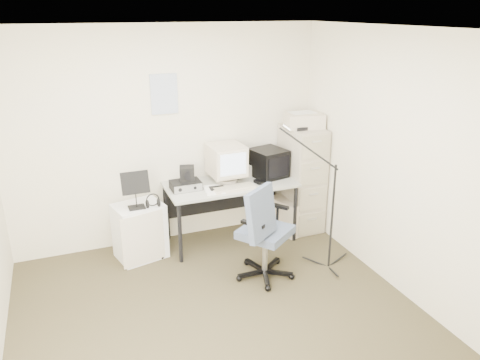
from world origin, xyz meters
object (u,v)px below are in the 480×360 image
object	(u,v)px
filing_cabinet	(301,178)
desk	(231,212)
office_chair	(265,230)
side_cart	(140,231)

from	to	relation	value
filing_cabinet	desk	size ratio (longest dim) A/B	0.87
office_chair	desk	bearing A→B (deg)	56.08
office_chair	side_cart	distance (m)	1.45
office_chair	filing_cabinet	bearing A→B (deg)	9.35
filing_cabinet	desk	xyz separation A→B (m)	(-0.95, -0.03, -0.29)
desk	side_cart	bearing A→B (deg)	-179.38
filing_cabinet	side_cart	world-z (taller)	filing_cabinet
side_cart	desk	bearing A→B (deg)	-13.05
office_chair	side_cart	bearing A→B (deg)	105.29
filing_cabinet	office_chair	world-z (taller)	filing_cabinet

